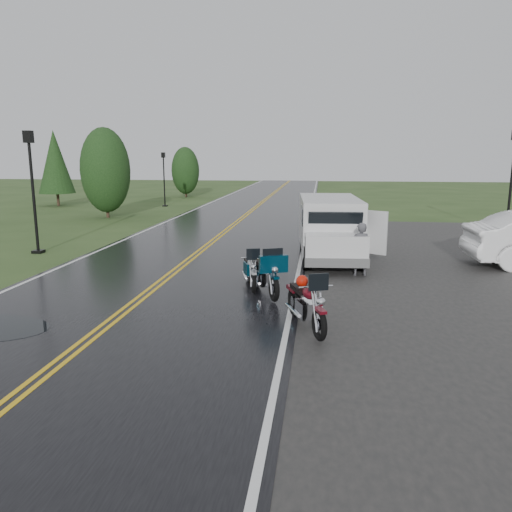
% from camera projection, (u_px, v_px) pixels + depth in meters
% --- Properties ---
extents(ground, '(120.00, 120.00, 0.00)m').
position_uv_depth(ground, '(125.00, 312.00, 11.52)').
color(ground, '#2D471E').
rests_on(ground, ground).
extents(road, '(8.00, 100.00, 0.04)m').
position_uv_depth(road, '(215.00, 240.00, 21.23)').
color(road, black).
rests_on(road, ground).
extents(motorcycle_red, '(1.50, 2.32, 1.29)m').
position_uv_depth(motorcycle_red, '(320.00, 312.00, 9.48)').
color(motorcycle_red, '#560913').
rests_on(motorcycle_red, ground).
extents(motorcycle_teal, '(1.58, 2.36, 1.31)m').
position_uv_depth(motorcycle_teal, '(274.00, 278.00, 12.04)').
color(motorcycle_teal, '#052738').
rests_on(motorcycle_teal, ground).
extents(motorcycle_silver, '(1.14, 2.04, 1.14)m').
position_uv_depth(motorcycle_silver, '(254.00, 274.00, 12.80)').
color(motorcycle_silver, '#989A9F').
rests_on(motorcycle_silver, ground).
extents(van_white, '(2.43, 5.62, 2.16)m').
position_uv_depth(van_white, '(308.00, 237.00, 15.49)').
color(van_white, silver).
rests_on(van_white, ground).
extents(person_at_van, '(0.65, 0.51, 1.59)m').
position_uv_depth(person_at_van, '(360.00, 250.00, 14.78)').
color(person_at_van, '#4D4D52').
rests_on(person_at_van, ground).
extents(lamp_post_near_left, '(0.38, 0.38, 4.47)m').
position_uv_depth(lamp_post_near_left, '(33.00, 192.00, 18.05)').
color(lamp_post_near_left, black).
rests_on(lamp_post_near_left, ground).
extents(lamp_post_far_left, '(0.32, 0.32, 3.79)m').
position_uv_depth(lamp_post_far_left, '(164.00, 179.00, 34.84)').
color(lamp_post_far_left, black).
rests_on(lamp_post_far_left, ground).
extents(lamp_post_far_right, '(0.40, 0.40, 4.72)m').
position_uv_depth(lamp_post_far_right, '(511.00, 182.00, 22.33)').
color(lamp_post_far_right, black).
rests_on(lamp_post_far_right, ground).
extents(tree_left_mid, '(2.80, 2.80, 4.37)m').
position_uv_depth(tree_left_mid, '(106.00, 180.00, 28.49)').
color(tree_left_mid, '#1E3D19').
rests_on(tree_left_mid, ground).
extents(tree_left_far, '(2.36, 2.36, 3.63)m').
position_uv_depth(tree_left_far, '(186.00, 176.00, 42.73)').
color(tree_left_far, '#1E3D19').
rests_on(tree_left_far, ground).
extents(pine_left_far, '(2.47, 2.47, 5.15)m').
position_uv_depth(pine_left_far, '(56.00, 169.00, 35.12)').
color(pine_left_far, '#1E3D19').
rests_on(pine_left_far, ground).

